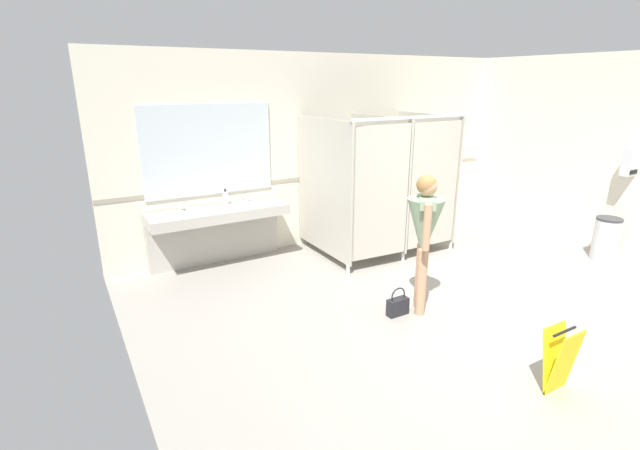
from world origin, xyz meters
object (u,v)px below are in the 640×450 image
object	(u,v)px
paper_towel_dispenser_upper	(631,161)
handbag	(398,306)
wet_floor_sign	(560,359)
trash_bin	(606,239)
person_standing	(424,228)
paper_cup	(254,203)
soap_dispenser	(226,198)

from	to	relation	value
paper_towel_dispenser_upper	handbag	size ratio (longest dim) A/B	1.22
paper_towel_dispenser_upper	handbag	bearing A→B (deg)	177.17
paper_towel_dispenser_upper	wet_floor_sign	distance (m)	4.07
paper_towel_dispenser_upper	wet_floor_sign	world-z (taller)	paper_towel_dispenser_upper
trash_bin	person_standing	xyz separation A→B (m)	(-3.38, 0.16, 0.66)
paper_cup	handbag	bearing A→B (deg)	-71.40
soap_dispenser	paper_cup	xyz separation A→B (m)	(0.31, -0.24, -0.06)
soap_dispenser	paper_cup	distance (m)	0.40
soap_dispenser	wet_floor_sign	world-z (taller)	soap_dispenser
person_standing	wet_floor_sign	world-z (taller)	person_standing
paper_towel_dispenser_upper	soap_dispenser	distance (m)	5.68
trash_bin	handbag	size ratio (longest dim) A/B	1.90
paper_towel_dispenser_upper	paper_cup	size ratio (longest dim) A/B	4.96
trash_bin	wet_floor_sign	size ratio (longest dim) A/B	1.10
person_standing	soap_dispenser	distance (m)	2.84
trash_bin	soap_dispenser	world-z (taller)	soap_dispenser
paper_towel_dispenser_upper	wet_floor_sign	xyz separation A→B (m)	(-3.62, -1.48, -1.11)
paper_towel_dispenser_upper	trash_bin	world-z (taller)	paper_towel_dispenser_upper
paper_towel_dispenser_upper	wet_floor_sign	size ratio (longest dim) A/B	0.70
paper_cup	person_standing	bearing A→B (deg)	-65.50
paper_cup	wet_floor_sign	size ratio (longest dim) A/B	0.14
paper_towel_dispenser_upper	person_standing	bearing A→B (deg)	177.47
handbag	wet_floor_sign	distance (m)	1.71
trash_bin	wet_floor_sign	world-z (taller)	trash_bin
paper_towel_dispenser_upper	paper_cup	xyz separation A→B (m)	(-4.68, 2.42, -0.53)
handbag	paper_cup	bearing A→B (deg)	108.60
person_standing	trash_bin	bearing A→B (deg)	-2.72
person_standing	soap_dispenser	bearing A→B (deg)	118.23
soap_dispenser	paper_cup	world-z (taller)	soap_dispenser
handbag	wet_floor_sign	size ratio (longest dim) A/B	0.58
handbag	soap_dispenser	bearing A→B (deg)	113.28
trash_bin	wet_floor_sign	xyz separation A→B (m)	(-3.35, -1.48, -0.02)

